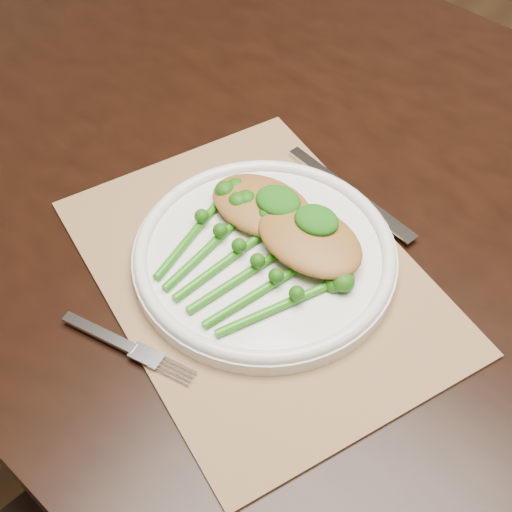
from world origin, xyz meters
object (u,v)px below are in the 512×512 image
Objects in this scene: placemat at (258,274)px; chicken_fillet_left at (262,206)px; dining_table at (343,386)px; broccolini_bundle at (233,269)px; dinner_plate at (265,255)px.

chicken_fillet_left is at bearing 145.95° from placemat.
broccolini_bundle is at bearing -107.34° from dining_table.
broccolini_bundle is at bearing -105.30° from dinner_plate.
broccolini_bundle is at bearing -74.33° from chicken_fillet_left.
dining_table is 0.44m from broccolini_bundle.
chicken_fillet_left reaches higher than dinner_plate.
chicken_fillet_left is 0.09m from broccolini_bundle.
placemat is (-0.06, -0.14, 0.37)m from dining_table.
dining_table is 8.56× the size of broccolini_bundle.
dinner_plate is at bearing -51.99° from chicken_fillet_left.
chicken_fillet_left is 0.61× the size of broccolini_bundle.
placemat is 2.10× the size of broccolini_bundle.
placemat is 1.49× the size of dinner_plate.
chicken_fillet_left is (-0.10, -0.08, 0.41)m from dining_table.
dining_table is at bearing 62.73° from dinner_plate.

